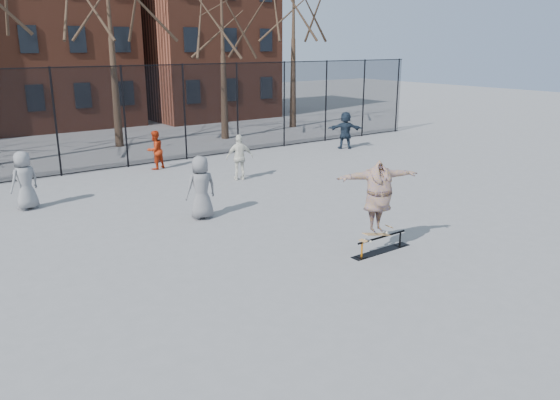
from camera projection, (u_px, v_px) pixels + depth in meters
ground at (308, 286)px, 11.16m from camera, size 100.00×100.00×0.00m
skate_rail at (381, 245)px, 12.99m from camera, size 1.75×0.27×0.39m
skateboard at (376, 236)px, 12.80m from camera, size 0.84×0.20×0.10m
skater at (378, 199)px, 12.56m from camera, size 2.14×1.16×1.68m
bystander_grey at (25, 180)px, 16.14m from camera, size 1.00×0.82×1.76m
bystander_red at (155, 150)px, 21.38m from camera, size 0.89×0.79×1.52m
bystander_white at (240, 157)px, 19.68m from camera, size 1.05×0.72×1.66m
bystander_navy at (345, 130)px, 25.59m from camera, size 1.61×1.39×1.75m
bystander_extra at (201, 187)px, 15.27m from camera, size 0.92×0.64×1.80m
fence at (93, 118)px, 20.69m from camera, size 34.03×0.07×4.00m
rowhouses at (24, 19)px, 30.10m from camera, size 29.00×7.00×13.00m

